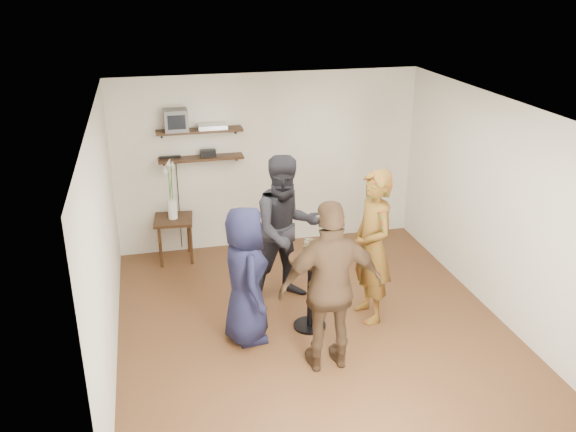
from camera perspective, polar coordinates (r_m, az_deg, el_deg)
The scene contains 18 objects.
room at distance 6.76m, azimuth 2.46°, elevation -0.86°, with size 4.58×5.08×2.68m.
shelf_upper at distance 8.65m, azimuth -8.28°, elevation 7.91°, with size 1.20×0.25×0.04m, color black.
shelf_lower at distance 8.75m, azimuth -8.14°, elevation 5.37°, with size 1.20×0.25×0.04m, color black.
crt_monitor at distance 8.59m, azimuth -10.45°, elevation 8.83°, with size 0.32×0.30×0.30m, color #59595B.
dvd_deck at distance 8.65m, azimuth -7.09°, elevation 8.31°, with size 0.40×0.24×0.06m, color silver.
radio at distance 8.74m, azimuth -7.50°, elevation 5.85°, with size 0.22×0.10×0.10m, color black.
power_strip at distance 8.77m, azimuth -10.99°, elevation 5.44°, with size 0.30×0.05×0.03m, color black.
side_table at distance 8.87m, azimuth -10.64°, elevation -0.84°, with size 0.59×0.59×0.64m.
vase_lilies at distance 8.72m, azimuth -10.83°, elevation 1.54°, with size 0.19×0.19×0.91m.
drinks_table at distance 7.06m, azimuth 2.10°, elevation -6.27°, with size 0.50×0.50×0.91m.
wine_glass_fl at distance 6.80m, azimuth 1.73°, elevation -2.92°, with size 0.07×0.07×0.22m.
wine_glass_fr at distance 6.82m, azimuth 2.82°, elevation -2.91°, with size 0.07×0.07×0.21m.
wine_glass_bl at distance 6.89m, azimuth 1.77°, elevation -2.62°, with size 0.07×0.07×0.21m.
wine_glass_br at distance 6.86m, azimuth 2.30°, elevation -2.74°, with size 0.07×0.07×0.21m.
person_plaid at distance 7.17m, azimuth 7.89°, elevation -2.87°, with size 0.68×0.45×1.87m, color #9E2212.
person_dark at distance 7.53m, azimuth -0.15°, elevation -1.27°, with size 0.92×0.72×1.90m, color black.
person_navy at distance 6.76m, azimuth -4.02°, elevation -5.57°, with size 0.78×0.51×1.60m, color black.
person_brown at distance 6.25m, azimuth 4.06°, elevation -6.67°, with size 1.10×0.46×1.87m, color #402C1B.
Camera 1 is at (-1.73, -5.98, 3.94)m, focal length 38.00 mm.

